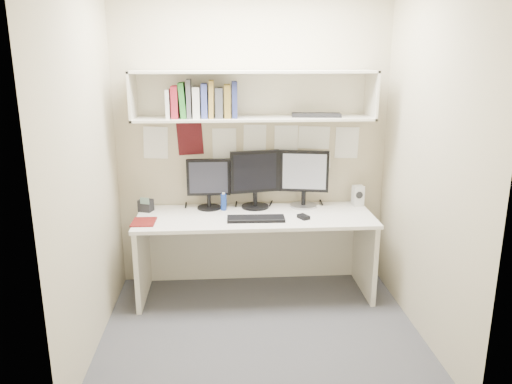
{
  "coord_description": "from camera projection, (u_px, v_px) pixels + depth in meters",
  "views": [
    {
      "loc": [
        -0.27,
        -3.38,
        2.04
      ],
      "look_at": [
        -0.01,
        0.35,
        1.01
      ],
      "focal_mm": 35.0,
      "sensor_mm": 36.0,
      "label": 1
    }
  ],
  "objects": [
    {
      "name": "mouse",
      "position": [
        303.0,
        217.0,
        4.13
      ],
      "size": [
        0.1,
        0.12,
        0.03
      ],
      "primitive_type": "cube",
      "rotation": [
        0.0,
        0.0,
        0.49
      ],
      "color": "black",
      "rests_on": "desk"
    },
    {
      "name": "overhead_hutch",
      "position": [
        253.0,
        95.0,
        4.18
      ],
      "size": [
        2.0,
        0.38,
        0.4
      ],
      "color": "silver",
      "rests_on": "wall_back"
    },
    {
      "name": "desk",
      "position": [
        255.0,
        254.0,
        4.33
      ],
      "size": [
        2.0,
        0.7,
        0.73
      ],
      "color": "white",
      "rests_on": "floor"
    },
    {
      "name": "blue_bottle",
      "position": [
        224.0,
        202.0,
        4.35
      ],
      "size": [
        0.05,
        0.05,
        0.16
      ],
      "color": "navy",
      "rests_on": "desk"
    },
    {
      "name": "wall_back",
      "position": [
        252.0,
        141.0,
        4.42
      ],
      "size": [
        2.4,
        0.02,
        2.6
      ],
      "primitive_type": "cube",
      "color": "#B8AC8C",
      "rests_on": "ground"
    },
    {
      "name": "monitor_center",
      "position": [
        255.0,
        177.0,
        4.38
      ],
      "size": [
        0.44,
        0.24,
        0.51
      ],
      "rotation": [
        0.0,
        0.0,
        0.18
      ],
      "color": "black",
      "rests_on": "desk"
    },
    {
      "name": "hutch_tray",
      "position": [
        316.0,
        115.0,
        4.19
      ],
      "size": [
        0.42,
        0.2,
        0.03
      ],
      "primitive_type": "cube",
      "rotation": [
        0.0,
        0.0,
        -0.11
      ],
      "color": "black",
      "rests_on": "overhead_hutch"
    },
    {
      "name": "wall_left",
      "position": [
        85.0,
        168.0,
        3.38
      ],
      "size": [
        0.02,
        2.0,
        2.6
      ],
      "primitive_type": "cube",
      "color": "#B8AC8C",
      "rests_on": "ground"
    },
    {
      "name": "keyboard",
      "position": [
        256.0,
        219.0,
        4.1
      ],
      "size": [
        0.48,
        0.18,
        0.02
      ],
      "primitive_type": "cube",
      "rotation": [
        0.0,
        0.0,
        -0.02
      ],
      "color": "black",
      "rests_on": "desk"
    },
    {
      "name": "monitor_right",
      "position": [
        304.0,
        177.0,
        4.41
      ],
      "size": [
        0.43,
        0.24,
        0.51
      ],
      "rotation": [
        0.0,
        0.0,
        -0.19
      ],
      "color": "#A5A5AA",
      "rests_on": "desk"
    },
    {
      "name": "wall_front",
      "position": [
        277.0,
        208.0,
        2.5
      ],
      "size": [
        2.4,
        0.02,
        2.6
      ],
      "primitive_type": "cube",
      "color": "#B8AC8C",
      "rests_on": "ground"
    },
    {
      "name": "monitor_left",
      "position": [
        209.0,
        182.0,
        4.36
      ],
      "size": [
        0.38,
        0.21,
        0.44
      ],
      "rotation": [
        0.0,
        0.0,
        -0.01
      ],
      "color": "black",
      "rests_on": "desk"
    },
    {
      "name": "book_stack",
      "position": [
        202.0,
        101.0,
        4.09
      ],
      "size": [
        0.58,
        0.19,
        0.31
      ],
      "color": "silver",
      "rests_on": "overhead_hutch"
    },
    {
      "name": "speaker",
      "position": [
        358.0,
        196.0,
        4.48
      ],
      "size": [
        0.1,
        0.1,
        0.18
      ],
      "rotation": [
        0.0,
        0.0,
        0.11
      ],
      "color": "silver",
      "rests_on": "desk"
    },
    {
      "name": "wall_right",
      "position": [
        430.0,
        163.0,
        3.54
      ],
      "size": [
        0.02,
        2.0,
        2.6
      ],
      "primitive_type": "cube",
      "color": "#B8AC8C",
      "rests_on": "ground"
    },
    {
      "name": "floor",
      "position": [
        261.0,
        332.0,
        3.81
      ],
      "size": [
        2.4,
        2.0,
        0.01
      ],
      "primitive_type": "cube",
      "color": "#424247",
      "rests_on": "ground"
    },
    {
      "name": "desk_phone",
      "position": [
        146.0,
        205.0,
        4.32
      ],
      "size": [
        0.14,
        0.13,
        0.14
      ],
      "rotation": [
        0.0,
        0.0,
        -0.35
      ],
      "color": "black",
      "rests_on": "desk"
    },
    {
      "name": "pinned_papers",
      "position": [
        253.0,
        147.0,
        4.43
      ],
      "size": [
        1.92,
        0.01,
        0.48
      ],
      "primitive_type": null,
      "color": "white",
      "rests_on": "wall_back"
    },
    {
      "name": "maroon_notebook",
      "position": [
        144.0,
        222.0,
        4.04
      ],
      "size": [
        0.19,
        0.23,
        0.01
      ],
      "primitive_type": "cube",
      "rotation": [
        0.0,
        0.0,
        -0.02
      ],
      "color": "#5D110F",
      "rests_on": "desk"
    }
  ]
}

